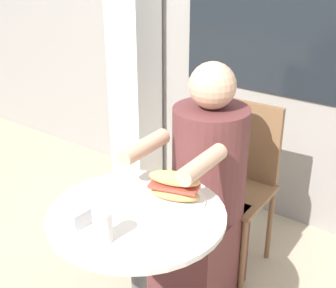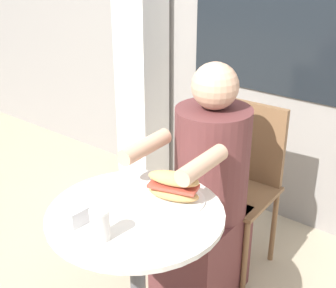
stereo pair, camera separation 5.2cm
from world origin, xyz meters
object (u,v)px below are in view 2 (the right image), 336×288
Objects in this scene: cafe_table at (137,256)px; diner_chair at (243,172)px; seated_diner at (206,203)px; drink_cup at (100,224)px; sandwich_on_plate at (173,189)px.

diner_chair reaches higher than cafe_table.
seated_diner is at bearing 92.87° from cafe_table.
seated_diner is at bearing 88.61° from diner_chair.
drink_cup is (0.02, -0.19, 0.26)m from cafe_table.
diner_chair is 1.08m from drink_cup.
cafe_table is 0.83× the size of diner_chair.
seated_diner reaches higher than cafe_table.
diner_chair is 0.35m from seated_diner.
drink_cup is at bearing 90.54° from diner_chair.
diner_chair reaches higher than drink_cup.
sandwich_on_plate is (0.06, 0.14, 0.25)m from cafe_table.
drink_cup is at bearing -84.16° from cafe_table.
sandwich_on_plate is at bearing 82.54° from drink_cup.
cafe_table is 0.63× the size of seated_diner.
sandwich_on_plate is at bearing 101.47° from seated_diner.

